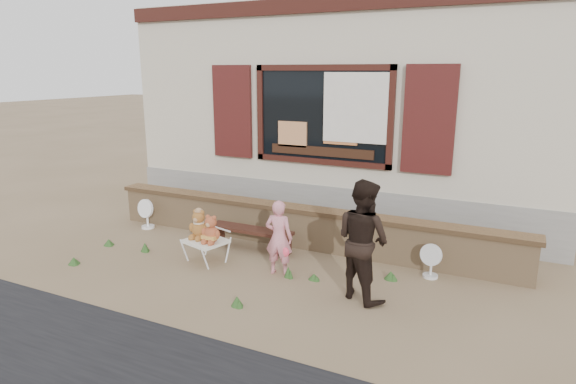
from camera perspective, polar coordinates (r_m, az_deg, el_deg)
The scene contains 12 objects.
ground at distance 7.14m, azimuth -2.11°, elevation -8.87°, with size 80.00×80.00×0.00m, color brown.
shopfront at distance 10.78m, azimuth 9.12°, elevation 9.76°, with size 8.04×5.13×4.00m.
brick_wall at distance 7.87m, azimuth 1.26°, elevation -4.01°, with size 7.10×0.36×0.67m.
bench at distance 7.73m, azimuth -4.45°, elevation -4.98°, with size 1.42×0.31×0.36m.
folding_chair at distance 7.32m, azimuth -9.71°, elevation -5.86°, with size 0.68×0.63×0.35m.
teddy_bear_left at distance 7.34m, azimuth -10.48°, elevation -3.70°, with size 0.33×0.29×0.45m, color brown, non-canonical shape.
teddy_bear_right at distance 7.13m, azimuth -9.08°, elevation -4.28°, with size 0.31×0.27×0.42m, color brown, non-canonical shape.
child at distance 6.72m, azimuth -1.10°, elevation -5.44°, with size 0.39×0.26×1.08m, color pink.
adult at distance 6.04m, azimuth 8.85°, elevation -5.63°, with size 0.75×0.58×1.53m, color black.
fan_left at distance 9.12m, azimuth -16.36°, elevation -2.46°, with size 0.34×0.23×0.55m.
fan_right at distance 7.00m, azimuth 16.64°, elevation -7.79°, with size 0.32×0.21×0.50m.
grass_tufts at distance 7.11m, azimuth -8.74°, elevation -8.62°, with size 4.70×1.75×0.16m.
Camera 1 is at (3.08, -5.81, 2.80)m, focal length 30.00 mm.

